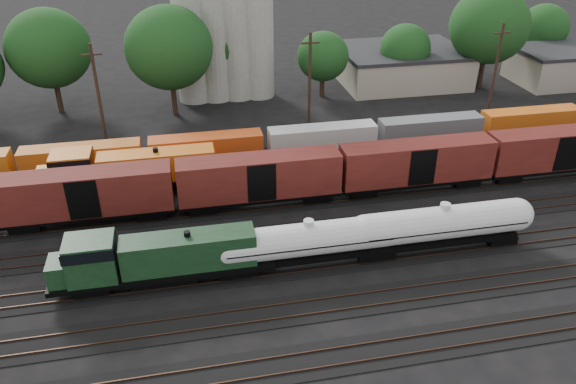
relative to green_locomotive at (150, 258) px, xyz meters
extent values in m
plane|color=black|center=(6.62, 5.00, -2.51)|extent=(600.00, 600.00, 0.00)
cube|color=black|center=(6.62, -10.00, -2.47)|extent=(180.00, 3.20, 0.08)
cube|color=#382319|center=(6.62, -10.72, -2.39)|extent=(180.00, 0.08, 0.16)
cube|color=#382319|center=(6.62, -9.28, -2.39)|extent=(180.00, 0.08, 0.16)
cube|color=black|center=(6.62, -5.00, -2.47)|extent=(180.00, 3.20, 0.08)
cube|color=#382319|center=(6.62, -5.72, -2.39)|extent=(180.00, 0.08, 0.16)
cube|color=#382319|center=(6.62, -4.28, -2.39)|extent=(180.00, 0.08, 0.16)
cube|color=black|center=(6.62, 0.00, -2.47)|extent=(180.00, 3.20, 0.08)
cube|color=#382319|center=(6.62, -0.72, -2.39)|extent=(180.00, 0.08, 0.16)
cube|color=#382319|center=(6.62, 0.72, -2.39)|extent=(180.00, 0.08, 0.16)
cube|color=black|center=(6.62, 5.00, -2.47)|extent=(180.00, 3.20, 0.08)
cube|color=#382319|center=(6.62, 4.28, -2.39)|extent=(180.00, 0.08, 0.16)
cube|color=#382319|center=(6.62, 5.72, -2.39)|extent=(180.00, 0.08, 0.16)
cube|color=black|center=(6.62, 10.00, -2.47)|extent=(180.00, 3.20, 0.08)
cube|color=#382319|center=(6.62, 9.28, -2.39)|extent=(180.00, 0.08, 0.16)
cube|color=#382319|center=(6.62, 10.72, -2.39)|extent=(180.00, 0.08, 0.16)
cube|color=black|center=(6.62, 15.00, -2.47)|extent=(180.00, 3.20, 0.08)
cube|color=#382319|center=(6.62, 14.28, -2.39)|extent=(180.00, 0.08, 0.16)
cube|color=#382319|center=(6.62, 15.72, -2.39)|extent=(180.00, 0.08, 0.16)
cube|color=black|center=(6.62, 20.00, -2.47)|extent=(180.00, 3.20, 0.08)
cube|color=#382319|center=(6.62, 19.28, -2.39)|extent=(180.00, 0.08, 0.16)
cube|color=#382319|center=(6.62, 20.72, -2.39)|extent=(180.00, 0.08, 0.16)
cube|color=black|center=(0.91, 0.00, -1.24)|extent=(16.61, 2.83, 0.39)
cube|color=black|center=(0.91, 0.00, -1.68)|extent=(4.88, 2.15, 0.78)
cube|color=#15341A|center=(2.91, 0.00, 0.28)|extent=(9.97, 2.34, 2.64)
cube|color=#15341A|center=(-4.07, 0.00, 0.57)|extent=(3.52, 2.83, 3.22)
cube|color=black|center=(-4.07, 0.00, 1.59)|extent=(3.61, 2.93, 0.88)
cube|color=#15341A|center=(-6.40, 0.00, -0.16)|extent=(1.56, 2.34, 1.76)
cylinder|color=black|center=(2.91, 0.00, 1.74)|extent=(0.49, 0.49, 0.49)
cube|color=black|center=(-4.40, 0.00, -1.87)|extent=(2.54, 1.95, 0.68)
cube|color=black|center=(6.23, 0.00, -1.87)|extent=(2.54, 1.95, 0.68)
cylinder|color=silver|center=(12.11, 0.00, 0.09)|extent=(12.76, 2.63, 2.63)
sphere|color=silver|center=(5.73, 0.00, 0.09)|extent=(2.63, 2.63, 2.63)
sphere|color=silver|center=(18.49, 0.00, 0.09)|extent=(2.63, 2.63, 2.63)
cylinder|color=silver|center=(12.11, 0.00, 1.58)|extent=(0.82, 0.82, 0.45)
cube|color=black|center=(12.11, 0.00, 0.09)|extent=(13.05, 2.76, 0.07)
cube|color=black|center=(12.11, 0.00, -1.36)|extent=(12.33, 1.99, 0.45)
cube|color=black|center=(6.89, 0.00, -1.91)|extent=(2.36, 1.81, 0.63)
cube|color=black|center=(17.33, 0.00, -1.91)|extent=(2.36, 1.81, 0.63)
cylinder|color=silver|center=(23.37, 0.00, 0.18)|extent=(13.24, 2.73, 2.73)
sphere|color=silver|center=(16.75, 0.00, 0.18)|extent=(2.73, 2.73, 2.73)
sphere|color=silver|center=(29.99, 0.00, 0.18)|extent=(2.73, 2.73, 2.73)
cylinder|color=silver|center=(23.37, 0.00, 1.73)|extent=(0.85, 0.85, 0.47)
cube|color=black|center=(23.37, 0.00, 0.18)|extent=(13.54, 2.86, 0.08)
cube|color=black|center=(23.37, 0.00, -1.33)|extent=(12.79, 2.07, 0.47)
cube|color=black|center=(17.95, 0.00, -1.89)|extent=(2.44, 1.88, 0.66)
cube|color=black|center=(28.79, 0.00, -1.89)|extent=(2.44, 1.88, 0.66)
cube|color=black|center=(-1.61, 15.00, -1.19)|extent=(18.43, 2.97, 0.41)
cube|color=black|center=(-1.61, 15.00, -1.65)|extent=(5.12, 2.25, 0.82)
cube|color=#D46512|center=(0.60, 15.00, 0.40)|extent=(11.06, 2.46, 2.76)
cube|color=#D46512|center=(-7.14, 15.00, 0.71)|extent=(3.69, 2.97, 3.38)
cube|color=black|center=(-7.14, 15.00, 1.78)|extent=(3.79, 3.07, 0.92)
cube|color=#D46512|center=(-9.72, 15.00, -0.06)|extent=(1.64, 2.46, 1.84)
cylinder|color=black|center=(0.60, 15.00, 1.94)|extent=(0.51, 0.51, 0.51)
cube|color=black|center=(-7.50, 15.00, -1.85)|extent=(2.66, 2.05, 0.72)
cube|color=black|center=(4.29, 15.00, -1.85)|extent=(2.66, 2.05, 0.72)
cube|color=black|center=(-5.55, 10.00, -1.31)|extent=(15.00, 2.60, 0.40)
cube|color=#541914|center=(-5.55, 10.00, 0.79)|extent=(15.00, 2.90, 3.80)
cube|color=black|center=(9.85, 10.00, -1.31)|extent=(15.00, 2.60, 0.40)
cube|color=#541914|center=(9.85, 10.00, 0.79)|extent=(15.00, 2.90, 3.80)
cube|color=black|center=(25.25, 10.00, -1.31)|extent=(15.00, 2.60, 0.40)
cube|color=#541914|center=(25.25, 10.00, 0.79)|extent=(15.00, 2.90, 3.80)
cube|color=black|center=(40.65, 10.00, -1.31)|extent=(15.00, 2.60, 0.40)
cube|color=#541914|center=(40.65, 10.00, 0.79)|extent=(15.00, 2.90, 3.80)
cube|color=black|center=(6.62, 20.00, -2.01)|extent=(160.00, 2.60, 0.60)
cube|color=#BC5713|center=(-7.13, 20.00, -0.41)|extent=(12.00, 2.40, 2.60)
cube|color=#C04413|center=(5.67, 20.00, -0.41)|extent=(12.00, 2.40, 2.60)
cube|color=silver|center=(18.47, 20.00, -0.41)|extent=(12.00, 2.40, 2.60)
cube|color=slate|center=(31.27, 20.00, -0.41)|extent=(12.00, 2.40, 2.60)
cube|color=#D15E15|center=(44.07, 20.00, -0.41)|extent=(12.00, 2.40, 2.60)
cylinder|color=#A4A197|center=(5.62, 41.00, 6.49)|extent=(4.40, 4.40, 18.00)
cylinder|color=#A4A197|center=(8.62, 41.00, 6.49)|extent=(4.40, 4.40, 18.00)
cylinder|color=#A4A197|center=(11.62, 41.00, 6.49)|extent=(4.40, 4.40, 18.00)
cylinder|color=#A4A197|center=(14.62, 41.00, 6.49)|extent=(4.40, 4.40, 18.00)
cube|color=#9E937F|center=(36.62, 43.00, -0.21)|extent=(18.00, 14.00, 4.60)
cube|color=#232326|center=(36.62, 43.00, 2.34)|extent=(18.36, 14.28, 0.50)
cube|color=#9E937F|center=(61.62, 38.00, -0.21)|extent=(16.00, 10.00, 4.60)
cube|color=#232326|center=(61.62, 38.00, 2.34)|extent=(16.32, 10.20, 0.50)
cylinder|color=black|center=(-12.25, 40.08, -0.58)|extent=(0.70, 0.70, 3.88)
ellipsoid|color=#1B461A|center=(-12.25, 40.08, 5.93)|extent=(10.52, 10.52, 9.97)
cylinder|color=black|center=(2.68, 35.98, -0.50)|extent=(0.70, 0.70, 4.03)
ellipsoid|color=#1B461A|center=(2.68, 35.98, 6.27)|extent=(10.95, 10.95, 10.37)
cylinder|color=black|center=(11.25, 43.39, -0.90)|extent=(0.70, 0.70, 3.22)
ellipsoid|color=#1B461A|center=(11.25, 43.39, 4.51)|extent=(8.75, 8.75, 8.29)
cylinder|color=black|center=(23.38, 38.99, -1.19)|extent=(0.70, 0.70, 2.64)
ellipsoid|color=#1B461A|center=(23.38, 38.99, 3.24)|extent=(7.16, 7.16, 6.79)
cylinder|color=black|center=(36.01, 40.36, -1.17)|extent=(0.70, 0.70, 2.68)
ellipsoid|color=#1B461A|center=(36.01, 40.36, 3.33)|extent=(7.28, 7.28, 6.89)
cylinder|color=black|center=(47.43, 38.16, -0.45)|extent=(0.70, 0.70, 4.12)
ellipsoid|color=#1B461A|center=(47.43, 38.16, 6.46)|extent=(11.18, 11.18, 10.59)
cylinder|color=black|center=(62.09, 46.39, -1.08)|extent=(0.70, 0.70, 2.87)
ellipsoid|color=#1B461A|center=(62.09, 46.39, 3.74)|extent=(7.80, 7.80, 7.39)
cylinder|color=black|center=(-5.38, 27.00, 3.49)|extent=(0.36, 0.36, 12.00)
cube|color=black|center=(-5.38, 27.00, 8.29)|extent=(2.20, 0.18, 0.18)
cylinder|color=black|center=(18.62, 27.00, 3.49)|extent=(0.36, 0.36, 12.00)
cube|color=black|center=(18.62, 27.00, 8.29)|extent=(2.20, 0.18, 0.18)
cylinder|color=black|center=(42.62, 27.00, 3.49)|extent=(0.36, 0.36, 12.00)
cube|color=black|center=(42.62, 27.00, 8.29)|extent=(2.20, 0.18, 0.18)
camera|label=1|loc=(3.28, -35.33, 24.60)|focal=35.00mm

